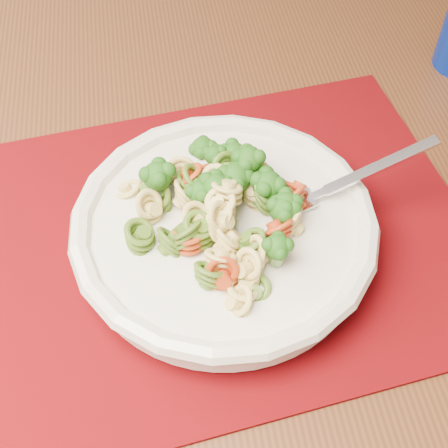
{
  "coord_description": "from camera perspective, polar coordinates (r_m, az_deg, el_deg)",
  "views": [
    {
      "loc": [
        0.55,
        -0.26,
        1.21
      ],
      "look_at": [
        0.53,
        0.09,
        0.77
      ],
      "focal_mm": 50.0,
      "sensor_mm": 36.0,
      "label": 1
    }
  ],
  "objects": [
    {
      "name": "dining_table",
      "position": [
        0.75,
        -2.18,
        -0.72
      ],
      "size": [
        1.4,
        1.06,
        0.73
      ],
      "rotation": [
        0.0,
        0.0,
        0.22
      ],
      "color": "#4E2C16",
      "rests_on": "ground"
    },
    {
      "name": "pasta_bowl",
      "position": [
        0.57,
        -0.0,
        -0.54
      ],
      "size": [
        0.28,
        0.28,
        0.05
      ],
      "color": "silver",
      "rests_on": "placemat"
    },
    {
      "name": "fork",
      "position": [
        0.58,
        7.01,
        1.99
      ],
      "size": [
        0.18,
        0.08,
        0.08
      ],
      "primitive_type": null,
      "rotation": [
        0.0,
        -0.35,
        0.35
      ],
      "color": "silver",
      "rests_on": "pasta_bowl"
    },
    {
      "name": "placemat",
      "position": [
        0.61,
        -0.17,
        -1.14
      ],
      "size": [
        0.58,
        0.52,
        0.0
      ],
      "primitive_type": "cube",
      "rotation": [
        0.0,
        0.0,
        0.34
      ],
      "color": "#4D0307",
      "rests_on": "dining_table"
    },
    {
      "name": "pasta_broccoli_heap",
      "position": [
        0.56,
        0.0,
        0.38
      ],
      "size": [
        0.24,
        0.24,
        0.06
      ],
      "primitive_type": null,
      "color": "#D1BC67",
      "rests_on": "pasta_bowl"
    }
  ]
}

